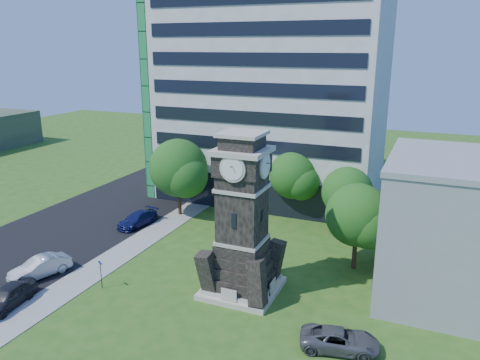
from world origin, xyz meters
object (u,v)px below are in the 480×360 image
at_px(clock_tower, 242,226).
at_px(street_sign, 101,271).
at_px(park_bench, 260,291).
at_px(car_street_mid, 40,267).
at_px(car_street_north, 137,219).
at_px(car_east_lot, 340,340).
at_px(car_street_south, 8,296).

bearing_deg(clock_tower, street_sign, -158.85).
xyz_separation_m(clock_tower, park_bench, (1.57, -0.38, -4.81)).
xyz_separation_m(car_street_mid, car_street_north, (0.70, 12.39, -0.09)).
relative_size(car_street_mid, park_bench, 2.79).
relative_size(car_street_north, car_east_lot, 0.99).
xyz_separation_m(car_street_south, car_east_lot, (22.80, 4.28, -0.11)).
xyz_separation_m(clock_tower, car_east_lot, (8.29, -4.31, -4.61)).
bearing_deg(car_street_north, park_bench, -18.25).
relative_size(car_street_south, park_bench, 2.67).
xyz_separation_m(clock_tower, car_street_mid, (-15.85, -4.29, -4.49)).
height_order(clock_tower, car_street_south, clock_tower).
bearing_deg(street_sign, car_street_south, -109.43).
bearing_deg(car_street_north, clock_tower, -19.50).
relative_size(clock_tower, car_street_north, 2.53).
xyz_separation_m(car_street_mid, park_bench, (17.42, 3.92, -0.32)).
bearing_deg(park_bench, street_sign, -177.43).
height_order(car_east_lot, street_sign, street_sign).
xyz_separation_m(car_street_mid, car_east_lot, (24.15, -0.02, -0.12)).
bearing_deg(car_street_south, car_east_lot, 2.70).
distance_m(car_east_lot, park_bench, 7.79).
bearing_deg(park_bench, car_street_north, 138.89).
height_order(car_street_mid, car_east_lot, car_street_mid).
relative_size(car_street_south, car_street_mid, 0.96).
bearing_deg(car_street_south, clock_tower, 22.70).
height_order(clock_tower, street_sign, clock_tower).
distance_m(car_east_lot, street_sign, 18.37).
relative_size(car_east_lot, park_bench, 2.81).
relative_size(park_bench, street_sign, 0.76).
bearing_deg(park_bench, car_east_lot, -44.59).
bearing_deg(clock_tower, car_street_south, -149.37).
xyz_separation_m(car_east_lot, park_bench, (-6.72, 3.93, -0.20)).
relative_size(car_street_north, street_sign, 2.12).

